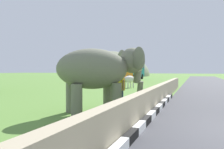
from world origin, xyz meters
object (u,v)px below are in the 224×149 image
(cow_near, at_px, (130,79))
(elephant, at_px, (102,70))
(bus_orange, at_px, (112,68))
(bus_teal, at_px, (132,69))
(person_handler, at_px, (121,88))

(cow_near, bearing_deg, elephant, -168.89)
(elephant, relative_size, cow_near, 2.01)
(bus_orange, xyz_separation_m, cow_near, (-8.72, -5.32, -1.21))
(bus_teal, relative_size, cow_near, 4.25)
(bus_orange, height_order, cow_near, bus_orange)
(cow_near, bearing_deg, bus_teal, 15.08)
(elephant, xyz_separation_m, person_handler, (1.38, -0.40, -0.89))
(person_handler, xyz_separation_m, cow_near, (11.09, 2.85, -0.06))
(person_handler, distance_m, bus_orange, 21.46)
(person_handler, xyz_separation_m, bus_orange, (19.82, 8.16, 1.15))
(elephant, relative_size, bus_teal, 0.47)
(elephant, bearing_deg, cow_near, 11.11)
(elephant, height_order, cow_near, elephant)
(person_handler, height_order, bus_orange, bus_orange)
(elephant, distance_m, person_handler, 1.69)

